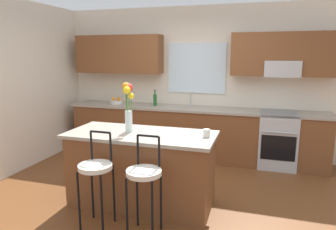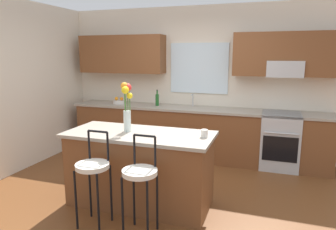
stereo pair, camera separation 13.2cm
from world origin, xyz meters
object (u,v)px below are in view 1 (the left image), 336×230
Objects in this scene: oven_range at (277,140)px; bottle_olive_oil at (155,100)px; bar_stool_middle at (144,177)px; fruit_bowl_oranges at (116,102)px; bar_stool_near at (96,171)px; mug_ceramic at (207,133)px; flower_vase at (128,103)px; kitchen_island at (142,169)px.

bottle_olive_oil reaches higher than oven_range.
fruit_bowl_oranges is at bearing 121.53° from bar_stool_middle.
bar_stool_near is 11.58× the size of mug_ceramic.
flower_vase is at bearing 80.16° from bar_stool_near.
flower_vase is (-0.44, 0.63, 0.64)m from bar_stool_middle.
bottle_olive_oil is at bearing 104.39° from kitchen_island.
bottle_olive_oil reaches higher than kitchen_island.
bottle_olive_oil is (-1.28, 1.87, 0.07)m from mug_ceramic.
flower_vase is at bearing -134.35° from oven_range.
bar_stool_near is at bearing -68.40° from fruit_bowl_oranges.
bar_stool_near is 0.90m from flower_vase.
fruit_bowl_oranges is (-2.06, 1.87, -0.01)m from mug_ceramic.
bar_stool_middle is at bearing -73.13° from bottle_olive_oil.
bottle_olive_oil is (0.78, 0.00, 0.08)m from fruit_bowl_oranges.
flower_vase is at bearing 174.10° from kitchen_island.
kitchen_island is at bearing -131.37° from oven_range.
mug_ceramic is (0.79, 0.05, 0.50)m from kitchen_island.
kitchen_island is 0.69m from bar_stool_near.
oven_range is 2.99m from fruit_bowl_oranges.
fruit_bowl_oranges reaches higher than kitchen_island.
oven_range is 2.24m from bottle_olive_oil.
kitchen_island is 0.83m from flower_vase.
bar_stool_middle reaches higher than mug_ceramic.
oven_range is 3.13× the size of bottle_olive_oil.
flower_vase reaches higher than fruit_bowl_oranges.
bar_stool_near reaches higher than kitchen_island.
bar_stool_middle is 3.55× the size of bottle_olive_oil.
oven_range is at bearing -0.48° from fruit_bowl_oranges.
oven_range is 2.75m from flower_vase.
flower_vase is 6.70× the size of mug_ceramic.
mug_ceramic is at bearing 31.98° from bar_stool_near.
kitchen_island is 2.06m from bottle_olive_oil.
mug_ceramic is at bearing -42.12° from fruit_bowl_oranges.
oven_range is 2.52m from kitchen_island.
mug_ceramic is at bearing -115.57° from oven_range.
flower_vase is 2.51× the size of fruit_bowl_oranges.
fruit_bowl_oranges is (-1.00, 2.53, 0.32)m from bar_stool_near.
flower_vase reaches higher than bar_stool_middle.
bar_stool_middle is 0.90m from mug_ceramic.
bar_stool_middle is (0.27, -0.61, 0.17)m from kitchen_island.
oven_range is 10.22× the size of mug_ceramic.
mug_ceramic is (-0.88, -1.84, 0.51)m from oven_range.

